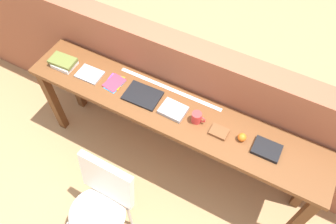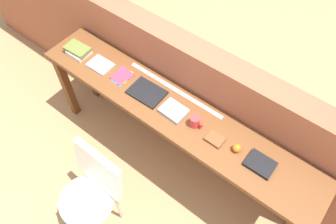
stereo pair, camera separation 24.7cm
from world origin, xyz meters
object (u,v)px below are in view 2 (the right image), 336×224
object	(u,v)px
leather_journal_brown	(215,139)
book_repair_rightmost	(260,164)
book_open_centre	(147,92)
mug	(195,121)
book_stack_leftmost	(78,50)
pamphlet_pile_colourful	(122,76)
chair_white_moulded	(91,191)
sports_ball_small	(237,148)
magazine_cycling	(100,65)

from	to	relation	value
leather_journal_brown	book_repair_rightmost	distance (m)	0.35
book_open_centre	mug	distance (m)	0.48
book_stack_leftmost	book_repair_rightmost	world-z (taller)	book_stack_leftmost
leather_journal_brown	pamphlet_pile_colourful	bearing A→B (deg)	178.25
chair_white_moulded	sports_ball_small	world-z (taller)	sports_ball_small
book_open_centre	mug	world-z (taller)	mug
book_stack_leftmost	magazine_cycling	xyz separation A→B (m)	(0.25, 0.01, -0.03)
magazine_cycling	book_repair_rightmost	distance (m)	1.52
book_repair_rightmost	book_open_centre	bearing A→B (deg)	179.27
book_open_centre	leather_journal_brown	size ratio (longest dim) A/B	2.17
pamphlet_pile_colourful	book_repair_rightmost	distance (m)	1.29
chair_white_moulded	book_repair_rightmost	xyz separation A→B (m)	(0.93, 0.79, 0.37)
sports_ball_small	book_open_centre	bearing A→B (deg)	179.78
pamphlet_pile_colourful	book_open_centre	distance (m)	0.27
magazine_cycling	sports_ball_small	world-z (taller)	sports_ball_small
chair_white_moulded	book_repair_rightmost	bearing A→B (deg)	40.26
chair_white_moulded	book_stack_leftmost	bearing A→B (deg)	137.72
book_stack_leftmost	leather_journal_brown	xyz separation A→B (m)	(1.42, 0.00, -0.02)
book_stack_leftmost	sports_ball_small	world-z (taller)	book_stack_leftmost
magazine_cycling	sports_ball_small	size ratio (longest dim) A/B	3.29
pamphlet_pile_colourful	book_open_centre	xyz separation A→B (m)	(0.27, -0.01, 0.00)
chair_white_moulded	book_open_centre	distance (m)	0.87
pamphlet_pile_colourful	leather_journal_brown	xyz separation A→B (m)	(0.94, -0.04, 0.01)
mug	sports_ball_small	distance (m)	0.35
magazine_cycling	mug	bearing A→B (deg)	-1.20
book_open_centre	leather_journal_brown	bearing A→B (deg)	-4.16
pamphlet_pile_colourful	leather_journal_brown	bearing A→B (deg)	-2.18
magazine_cycling	book_repair_rightmost	bearing A→B (deg)	-0.97
sports_ball_small	book_repair_rightmost	size ratio (longest dim) A/B	0.32
chair_white_moulded	sports_ball_small	xyz separation A→B (m)	(0.75, 0.79, 0.38)
mug	sports_ball_small	world-z (taller)	mug
mug	leather_journal_brown	world-z (taller)	mug
book_stack_leftmost	book_repair_rightmost	xyz separation A→B (m)	(1.77, 0.03, -0.02)
mug	book_repair_rightmost	distance (m)	0.54
chair_white_moulded	pamphlet_pile_colourful	size ratio (longest dim) A/B	4.76
sports_ball_small	book_repair_rightmost	distance (m)	0.19
book_stack_leftmost	book_repair_rightmost	distance (m)	1.77
mug	leather_journal_brown	distance (m)	0.19
chair_white_moulded	mug	distance (m)	0.96
leather_journal_brown	mug	bearing A→B (deg)	175.27
pamphlet_pile_colourful	leather_journal_brown	size ratio (longest dim) A/B	1.44
mug	book_open_centre	bearing A→B (deg)	178.82
chair_white_moulded	mug	xyz separation A→B (m)	(0.39, 0.78, 0.40)
leather_journal_brown	book_repair_rightmost	world-z (taller)	book_repair_rightmost
book_stack_leftmost	book_repair_rightmost	bearing A→B (deg)	0.86
book_open_centre	book_repair_rightmost	bearing A→B (deg)	-1.91
chair_white_moulded	pamphlet_pile_colourful	distance (m)	0.95
mug	chair_white_moulded	bearing A→B (deg)	-116.67
magazine_cycling	leather_journal_brown	bearing A→B (deg)	-2.08
book_open_centre	leather_journal_brown	world-z (taller)	leather_journal_brown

